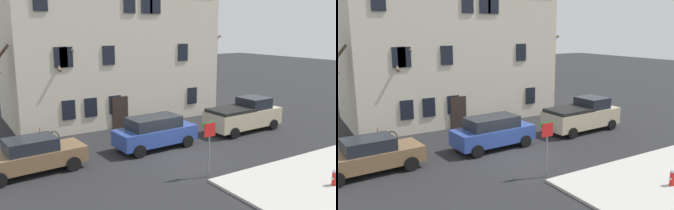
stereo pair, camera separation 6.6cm
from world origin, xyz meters
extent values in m
plane|color=#262628|center=(0.00, 0.00, 0.00)|extent=(120.00, 120.00, 0.00)
cube|color=beige|center=(0.70, 10.59, 4.80)|extent=(14.34, 7.42, 9.60)
cube|color=#2D231E|center=(-0.25, 6.83, 1.05)|extent=(1.10, 0.12, 2.10)
cube|color=black|center=(-3.64, 6.84, 1.60)|extent=(0.80, 0.08, 1.20)
cube|color=black|center=(-2.24, 6.84, 1.60)|extent=(0.80, 0.08, 1.20)
cube|color=black|center=(-0.58, 6.84, 1.60)|extent=(0.80, 0.08, 1.20)
cube|color=black|center=(5.57, 6.84, 1.60)|extent=(0.80, 0.08, 1.20)
cube|color=black|center=(-3.94, 6.84, 4.80)|extent=(0.80, 0.08, 1.20)
cube|color=black|center=(-3.62, 6.84, 4.80)|extent=(0.80, 0.08, 1.20)
cube|color=black|center=(-0.92, 6.84, 4.80)|extent=(0.80, 0.08, 1.20)
cube|color=black|center=(4.71, 6.84, 4.80)|extent=(0.80, 0.08, 1.20)
cube|color=black|center=(-4.90, 6.84, 8.00)|extent=(0.80, 0.08, 1.20)
cube|color=black|center=(0.60, 6.84, 8.00)|extent=(0.80, 0.08, 1.20)
cube|color=black|center=(1.85, 6.84, 8.00)|extent=(0.80, 0.08, 1.20)
cube|color=black|center=(2.46, 6.84, 8.00)|extent=(0.80, 0.08, 1.20)
cylinder|color=brown|center=(-2.75, 7.62, 3.13)|extent=(0.49, 0.49, 6.27)
cylinder|color=brown|center=(-3.41, 7.45, 5.78)|extent=(0.54, 1.49, 1.40)
cylinder|color=brown|center=(-2.29, 8.55, 5.09)|extent=(2.03, 1.12, 2.34)
cylinder|color=brown|center=(-4.00, 7.75, 4.70)|extent=(0.43, 2.60, 1.46)
cylinder|color=brown|center=(7.85, 7.20, 3.02)|extent=(0.46, 0.46, 6.04)
cylinder|color=brown|center=(8.04, 8.33, 5.18)|extent=(2.38, 0.56, 1.55)
cylinder|color=brown|center=(7.68, 7.90, 4.58)|extent=(1.56, 0.51, 1.67)
cylinder|color=brown|center=(7.49, 7.79, 6.16)|extent=(1.38, 0.93, 2.13)
cube|color=brown|center=(-6.96, 1.83, 0.69)|extent=(4.86, 2.11, 0.74)
cube|color=#1E232B|center=(-6.96, 1.83, 1.35)|extent=(2.29, 1.72, 0.58)
cylinder|color=black|center=(-5.41, 2.84, 0.34)|extent=(0.69, 0.27, 0.68)
cylinder|color=black|center=(-5.29, 1.05, 0.34)|extent=(0.69, 0.27, 0.68)
cube|color=#2D4799|center=(-0.39, 1.97, 0.74)|extent=(4.59, 2.00, 0.85)
cube|color=#1E232B|center=(-0.48, 1.96, 1.48)|extent=(2.87, 1.71, 0.62)
cylinder|color=black|center=(1.10, 2.93, 0.34)|extent=(0.69, 0.25, 0.68)
cylinder|color=black|center=(1.18, 1.15, 0.34)|extent=(0.69, 0.25, 0.68)
cylinder|color=black|center=(-1.97, 2.78, 0.34)|extent=(0.69, 0.25, 0.68)
cylinder|color=black|center=(-1.88, 1.00, 0.34)|extent=(0.69, 0.25, 0.68)
cube|color=#C6B793|center=(6.17, 2.05, 0.85)|extent=(5.24, 2.25, 1.06)
cube|color=#1E232B|center=(7.10, 2.10, 1.73)|extent=(1.73, 1.84, 0.70)
cube|color=black|center=(5.04, 2.00, 1.48)|extent=(2.77, 2.05, 0.20)
cylinder|color=black|center=(7.87, 3.14, 0.34)|extent=(0.69, 0.25, 0.68)
cylinder|color=black|center=(7.97, 1.14, 0.34)|extent=(0.69, 0.25, 0.68)
cylinder|color=black|center=(4.37, 2.97, 0.34)|extent=(0.69, 0.25, 0.68)
cylinder|color=black|center=(4.47, 0.97, 0.34)|extent=(0.69, 0.25, 0.68)
cylinder|color=red|center=(3.25, -6.46, 0.40)|extent=(0.22, 0.22, 0.56)
sphere|color=silver|center=(3.25, -6.46, 0.70)|extent=(0.21, 0.21, 0.21)
cylinder|color=silver|center=(3.09, -6.46, 0.43)|extent=(0.10, 0.09, 0.09)
cylinder|color=slate|center=(-0.45, -2.81, 1.23)|extent=(0.07, 0.07, 2.47)
cube|color=red|center=(-0.45, -2.83, 2.17)|extent=(0.60, 0.03, 0.60)
cube|color=#1E8C38|center=(-0.45, -2.79, 2.42)|extent=(0.76, 0.02, 0.18)
torus|color=black|center=(-4.95, 5.78, 0.36)|extent=(0.71, 0.07, 0.71)
torus|color=black|center=(-5.99, 5.81, 0.36)|extent=(0.71, 0.07, 0.71)
cylinder|color=maroon|center=(-5.47, 5.80, 0.58)|extent=(1.00, 0.07, 0.19)
cylinder|color=maroon|center=(-5.67, 5.80, 0.81)|extent=(0.09, 0.04, 0.45)
camera|label=1|loc=(-10.15, -14.93, 6.46)|focal=39.58mm
camera|label=2|loc=(-10.09, -14.97, 6.46)|focal=39.58mm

